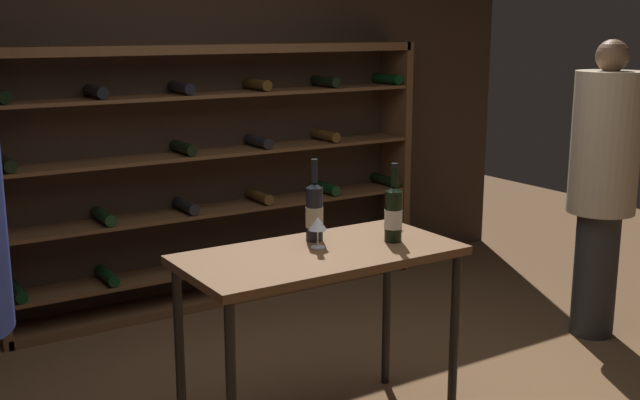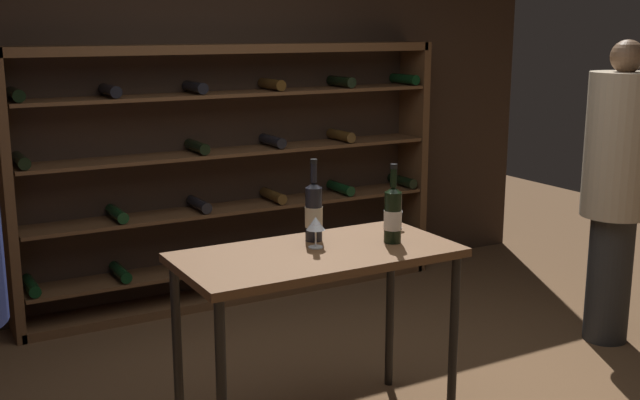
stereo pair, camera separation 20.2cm
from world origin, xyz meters
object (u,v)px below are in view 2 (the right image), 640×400
Objects in this scene: tasting_table at (317,271)px; person_guest_plum_blouse at (617,179)px; wine_glass_stemmed_left at (396,207)px; wine_bottle_gold_foil at (314,211)px; wine_bottle_red_label at (393,214)px; wine_glass_stemmed_right at (316,225)px; wine_rack at (237,176)px.

person_guest_plum_blouse is (2.14, 0.13, 0.21)m from tasting_table.
wine_glass_stemmed_left is (-1.59, 0.03, 0.00)m from person_guest_plum_blouse.
person_guest_plum_blouse is at bearing -0.94° from wine_bottle_gold_foil.
person_guest_plum_blouse is at bearing 3.54° from tasting_table.
person_guest_plum_blouse is at bearing -0.99° from wine_glass_stemmed_left.
tasting_table is 0.30m from wine_bottle_gold_foil.
wine_bottle_gold_foil is at bearing 66.36° from tasting_table.
wine_glass_stemmed_right is (-0.36, 0.10, -0.03)m from wine_bottle_red_label.
wine_rack is 20.43× the size of wine_glass_stemmed_left.
person_guest_plum_blouse reaches higher than wine_bottle_gold_foil.
person_guest_plum_blouse is 4.87× the size of wine_bottle_red_label.
tasting_table is at bearing -163.65° from wine_glass_stemmed_left.
wine_bottle_gold_foil is 0.47m from wine_glass_stemmed_left.
wine_glass_stemmed_left is at bearing 16.35° from tasting_table.
tasting_table is 8.52× the size of wine_glass_stemmed_left.
wine_glass_stemmed_left is at bearing -87.34° from wine_rack.
person_guest_plum_blouse is 4.65× the size of wine_bottle_gold_foil.
wine_bottle_gold_foil is (-0.39, -1.82, 0.17)m from wine_rack.
wine_glass_stemmed_right is (0.02, 0.05, 0.21)m from tasting_table.
person_guest_plum_blouse reaches higher than tasting_table.
wine_bottle_red_label reaches higher than wine_glass_stemmed_left.
wine_glass_stemmed_right is (-0.05, -0.11, -0.03)m from wine_bottle_gold_foil.
wine_bottle_red_label is 0.38m from wine_bottle_gold_foil.
tasting_table is (-0.46, -1.98, -0.08)m from wine_rack.
wine_rack reaches higher than wine_glass_stemmed_left.
person_guest_plum_blouse is at bearing -47.77° from wine_rack.
wine_bottle_red_label reaches higher than tasting_table.
wine_glass_stemmed_left is at bearing -0.76° from wine_bottle_gold_foil.
tasting_table is 3.41× the size of wine_bottle_red_label.
wine_bottle_gold_foil is 2.62× the size of wine_glass_stemmed_left.
person_guest_plum_blouse is 1.76m from wine_bottle_red_label.
wine_glass_stemmed_right is at bearing -102.85° from wine_rack.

